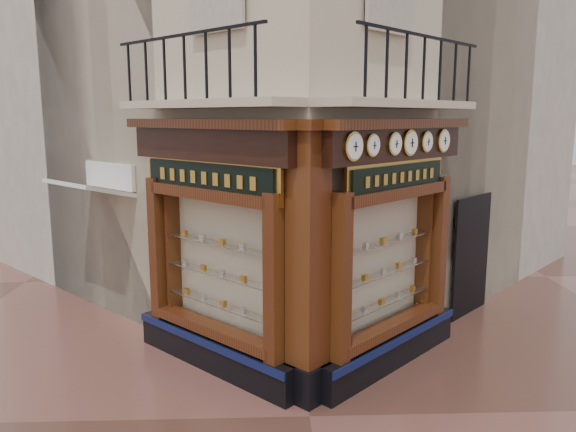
{
  "coord_description": "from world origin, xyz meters",
  "views": [
    {
      "loc": [
        -0.56,
        -7.01,
        4.01
      ],
      "look_at": [
        -0.22,
        2.0,
        2.41
      ],
      "focal_mm": 35.0,
      "sensor_mm": 36.0,
      "label": 1
    }
  ],
  "objects_px": {
    "clock_f": "(443,141)",
    "clock_b": "(373,145)",
    "clock_e": "(427,142)",
    "signboard_left": "(207,178)",
    "clock_d": "(410,143)",
    "clock_c": "(395,144)",
    "corner_pilaster": "(308,268)",
    "clock_a": "(354,146)",
    "signboard_right": "(398,177)",
    "awning": "(97,321)"
  },
  "relations": [
    {
      "from": "clock_e",
      "to": "signboard_left",
      "type": "relative_size",
      "value": 0.15
    },
    {
      "from": "clock_a",
      "to": "clock_b",
      "type": "bearing_deg",
      "value": 0.0
    },
    {
      "from": "clock_b",
      "to": "clock_c",
      "type": "xyz_separation_m",
      "value": [
        0.4,
        0.4,
        0.0
      ]
    },
    {
      "from": "signboard_right",
      "to": "clock_f",
      "type": "bearing_deg",
      "value": -5.33
    },
    {
      "from": "clock_c",
      "to": "awning",
      "type": "bearing_deg",
      "value": 109.37
    },
    {
      "from": "signboard_left",
      "to": "signboard_right",
      "type": "relative_size",
      "value": 1.17
    },
    {
      "from": "clock_e",
      "to": "clock_f",
      "type": "xyz_separation_m",
      "value": [
        0.39,
        0.39,
        -0.0
      ]
    },
    {
      "from": "clock_b",
      "to": "clock_e",
      "type": "relative_size",
      "value": 0.97
    },
    {
      "from": "clock_e",
      "to": "signboard_left",
      "type": "height_order",
      "value": "clock_e"
    },
    {
      "from": "clock_a",
      "to": "clock_e",
      "type": "relative_size",
      "value": 1.19
    },
    {
      "from": "clock_c",
      "to": "signboard_left",
      "type": "xyz_separation_m",
      "value": [
        -2.78,
        0.3,
        -0.52
      ]
    },
    {
      "from": "clock_b",
      "to": "awning",
      "type": "relative_size",
      "value": 0.19
    },
    {
      "from": "clock_e",
      "to": "clock_f",
      "type": "height_order",
      "value": "clock_f"
    },
    {
      "from": "clock_b",
      "to": "awning",
      "type": "height_order",
      "value": "clock_b"
    },
    {
      "from": "awning",
      "to": "clock_d",
      "type": "bearing_deg",
      "value": -156.7
    },
    {
      "from": "corner_pilaster",
      "to": "clock_a",
      "type": "relative_size",
      "value": 10.04
    },
    {
      "from": "awning",
      "to": "clock_e",
      "type": "bearing_deg",
      "value": -152.44
    },
    {
      "from": "clock_c",
      "to": "clock_f",
      "type": "distance_m",
      "value": 1.49
    },
    {
      "from": "clock_a",
      "to": "clock_f",
      "type": "bearing_deg",
      "value": 0.0
    },
    {
      "from": "clock_e",
      "to": "signboard_right",
      "type": "xyz_separation_m",
      "value": [
        -0.53,
        -0.37,
        -0.52
      ]
    },
    {
      "from": "clock_b",
      "to": "clock_a",
      "type": "bearing_deg",
      "value": -180.0
    },
    {
      "from": "signboard_left",
      "to": "clock_e",
      "type": "bearing_deg",
      "value": -128.89
    },
    {
      "from": "signboard_right",
      "to": "clock_a",
      "type": "bearing_deg",
      "value": -175.22
    },
    {
      "from": "clock_e",
      "to": "clock_a",
      "type": "bearing_deg",
      "value": -180.0
    },
    {
      "from": "clock_f",
      "to": "signboard_right",
      "type": "height_order",
      "value": "clock_f"
    },
    {
      "from": "clock_b",
      "to": "signboard_right",
      "type": "xyz_separation_m",
      "value": [
        0.54,
        0.7,
        -0.52
      ]
    },
    {
      "from": "clock_c",
      "to": "clock_f",
      "type": "bearing_deg",
      "value": 0.0
    },
    {
      "from": "clock_d",
      "to": "clock_e",
      "type": "relative_size",
      "value": 1.2
    },
    {
      "from": "clock_c",
      "to": "signboard_left",
      "type": "bearing_deg",
      "value": 128.93
    },
    {
      "from": "signboard_left",
      "to": "clock_c",
      "type": "bearing_deg",
      "value": -141.07
    },
    {
      "from": "corner_pilaster",
      "to": "clock_e",
      "type": "bearing_deg",
      "value": -10.16
    },
    {
      "from": "clock_f",
      "to": "clock_c",
      "type": "bearing_deg",
      "value": -180.0
    },
    {
      "from": "clock_c",
      "to": "awning",
      "type": "relative_size",
      "value": 0.2
    },
    {
      "from": "clock_c",
      "to": "signboard_right",
      "type": "height_order",
      "value": "clock_c"
    },
    {
      "from": "awning",
      "to": "signboard_left",
      "type": "distance_m",
      "value": 4.57
    },
    {
      "from": "corner_pilaster",
      "to": "clock_f",
      "type": "distance_m",
      "value": 3.41
    },
    {
      "from": "clock_d",
      "to": "clock_e",
      "type": "height_order",
      "value": "clock_d"
    },
    {
      "from": "clock_a",
      "to": "signboard_right",
      "type": "distance_m",
      "value": 1.42
    },
    {
      "from": "clock_a",
      "to": "clock_e",
      "type": "height_order",
      "value": "clock_a"
    },
    {
      "from": "clock_b",
      "to": "signboard_left",
      "type": "bearing_deg",
      "value": 118.64
    },
    {
      "from": "clock_e",
      "to": "clock_f",
      "type": "relative_size",
      "value": 0.86
    },
    {
      "from": "clock_a",
      "to": "clock_d",
      "type": "xyz_separation_m",
      "value": [
        1.03,
        1.03,
        -0.0
      ]
    },
    {
      "from": "awning",
      "to": "signboard_right",
      "type": "relative_size",
      "value": 0.9
    },
    {
      "from": "corner_pilaster",
      "to": "signboard_left",
      "type": "height_order",
      "value": "corner_pilaster"
    },
    {
      "from": "clock_b",
      "to": "clock_d",
      "type": "distance_m",
      "value": 1.01
    },
    {
      "from": "corner_pilaster",
      "to": "clock_c",
      "type": "relative_size",
      "value": 11.57
    },
    {
      "from": "clock_f",
      "to": "clock_b",
      "type": "bearing_deg",
      "value": -180.0
    },
    {
      "from": "clock_f",
      "to": "signboard_left",
      "type": "relative_size",
      "value": 0.17
    },
    {
      "from": "clock_c",
      "to": "clock_a",
      "type": "bearing_deg",
      "value": 180.0
    },
    {
      "from": "corner_pilaster",
      "to": "awning",
      "type": "relative_size",
      "value": 2.31
    }
  ]
}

